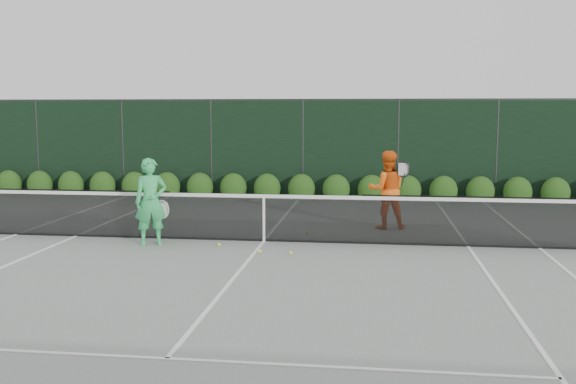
# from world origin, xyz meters

# --- Properties ---
(ground) EXTENTS (80.00, 80.00, 0.00)m
(ground) POSITION_xyz_m (0.00, 0.00, 0.00)
(ground) COLOR gray
(ground) RESTS_ON ground
(tennis_net) EXTENTS (12.90, 0.10, 1.07)m
(tennis_net) POSITION_xyz_m (-0.02, 0.00, 0.53)
(tennis_net) COLOR black
(tennis_net) RESTS_ON ground
(player_woman) EXTENTS (0.75, 0.65, 1.75)m
(player_woman) POSITION_xyz_m (-2.20, -0.60, 0.87)
(player_woman) COLOR #37BD66
(player_woman) RESTS_ON ground
(player_man) EXTENTS (0.97, 0.79, 1.79)m
(player_man) POSITION_xyz_m (2.54, 1.81, 0.89)
(player_man) COLOR orange
(player_man) RESTS_ON ground
(court_lines) EXTENTS (11.03, 23.83, 0.01)m
(court_lines) POSITION_xyz_m (0.00, 0.00, 0.01)
(court_lines) COLOR white
(court_lines) RESTS_ON ground
(windscreen_fence) EXTENTS (32.00, 21.07, 3.06)m
(windscreen_fence) POSITION_xyz_m (0.00, -2.71, 1.51)
(windscreen_fence) COLOR black
(windscreen_fence) RESTS_ON ground
(hedge_row) EXTENTS (31.66, 0.65, 0.94)m
(hedge_row) POSITION_xyz_m (-0.00, 7.15, 0.23)
(hedge_row) COLOR #17380F
(hedge_row) RESTS_ON ground
(tennis_balls) EXTENTS (1.70, 2.09, 0.07)m
(tennis_balls) POSITION_xyz_m (0.20, -0.51, 0.03)
(tennis_balls) COLOR #E5F436
(tennis_balls) RESTS_ON ground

